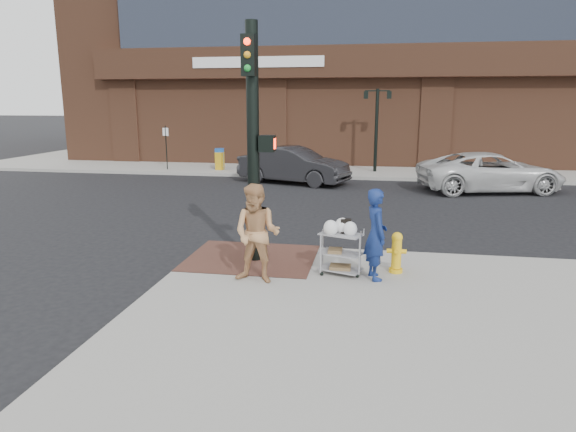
% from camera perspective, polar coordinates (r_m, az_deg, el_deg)
% --- Properties ---
extents(ground, '(220.00, 220.00, 0.00)m').
position_cam_1_polar(ground, '(10.59, -2.05, -7.04)').
color(ground, black).
rests_on(ground, ground).
extents(sidewalk_far, '(65.00, 36.00, 0.15)m').
position_cam_1_polar(sidewalk_far, '(43.18, 23.95, 6.94)').
color(sidewalk_far, '#9A9791').
rests_on(sidewalk_far, ground).
extents(brick_curb_ramp, '(2.80, 2.40, 0.01)m').
position_cam_1_polar(brick_curb_ramp, '(11.50, -4.07, -4.64)').
color(brick_curb_ramp, '#543127').
rests_on(brick_curb_ramp, sidewalk_near).
extents(lamp_post, '(1.32, 0.22, 4.00)m').
position_cam_1_polar(lamp_post, '(25.77, 9.82, 10.36)').
color(lamp_post, black).
rests_on(lamp_post, sidewalk_far).
extents(parking_sign, '(0.05, 0.05, 2.20)m').
position_cam_1_polar(parking_sign, '(27.01, -13.37, 7.39)').
color(parking_sign, black).
rests_on(parking_sign, sidewalk_far).
extents(traffic_signal_pole, '(0.61, 0.51, 5.00)m').
position_cam_1_polar(traffic_signal_pole, '(10.85, -3.82, 8.74)').
color(traffic_signal_pole, black).
rests_on(traffic_signal_pole, sidewalk_near).
extents(woman_blue, '(0.61, 0.75, 1.79)m').
position_cam_1_polar(woman_blue, '(10.08, 9.74, -2.01)').
color(woman_blue, navy).
rests_on(woman_blue, sidewalk_near).
extents(pedestrian_tan, '(1.01, 0.83, 1.91)m').
position_cam_1_polar(pedestrian_tan, '(9.76, -3.46, -1.98)').
color(pedestrian_tan, tan).
rests_on(pedestrian_tan, sidewalk_near).
extents(sedan_dark, '(5.19, 3.12, 1.61)m').
position_cam_1_polar(sedan_dark, '(22.73, 0.62, 5.68)').
color(sedan_dark, black).
rests_on(sedan_dark, ground).
extents(minivan_white, '(6.10, 3.83, 1.57)m').
position_cam_1_polar(minivan_white, '(22.16, 21.58, 4.56)').
color(minivan_white, silver).
rests_on(minivan_white, ground).
extents(utility_cart, '(0.92, 0.70, 1.14)m').
position_cam_1_polar(utility_cart, '(10.34, 5.87, -3.70)').
color(utility_cart, gray).
rests_on(utility_cart, sidewalk_near).
extents(fire_hydrant, '(0.40, 0.28, 0.84)m').
position_cam_1_polar(fire_hydrant, '(10.65, 11.97, -3.92)').
color(fire_hydrant, yellow).
rests_on(fire_hydrant, sidewalk_near).
extents(newsbox_yellow, '(0.43, 0.40, 0.88)m').
position_cam_1_polar(newsbox_yellow, '(26.42, -7.59, 6.08)').
color(newsbox_yellow, gold).
rests_on(newsbox_yellow, sidewalk_far).
extents(newsbox_blue, '(0.53, 0.50, 1.07)m').
position_cam_1_polar(newsbox_blue, '(26.59, -7.61, 6.32)').
color(newsbox_blue, '#194BA5').
rests_on(newsbox_blue, sidewalk_far).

